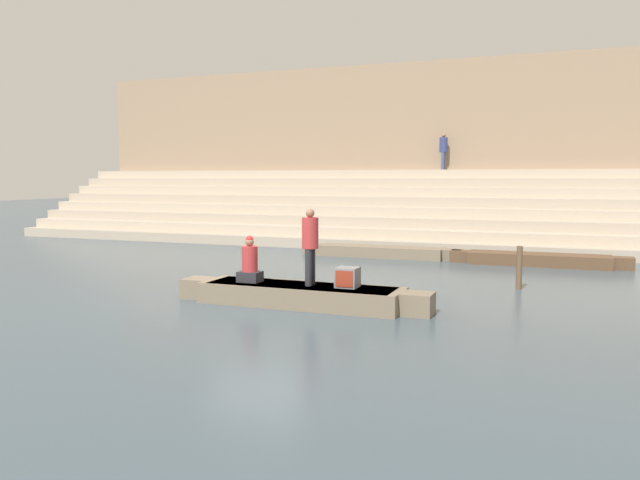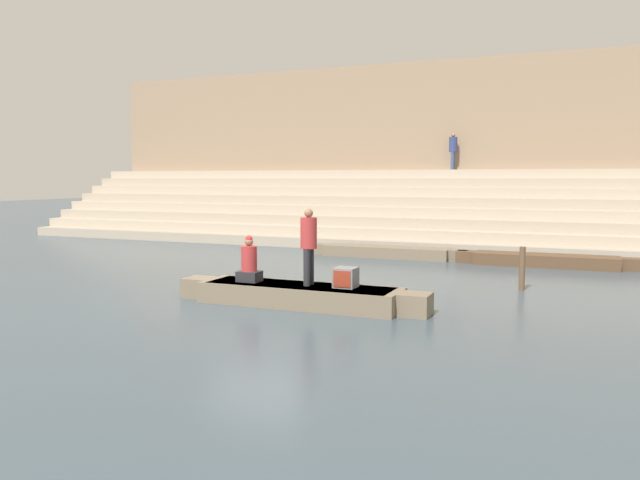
% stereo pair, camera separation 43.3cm
% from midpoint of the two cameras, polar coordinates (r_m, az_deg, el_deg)
% --- Properties ---
extents(ground_plane, '(120.00, 120.00, 0.00)m').
position_cam_midpoint_polar(ground_plane, '(15.16, -6.25, -5.17)').
color(ground_plane, '#3D4C56').
extents(ghat_steps, '(36.00, 6.16, 3.23)m').
position_cam_midpoint_polar(ghat_steps, '(28.03, 6.99, 2.16)').
color(ghat_steps, tan).
rests_on(ghat_steps, ground).
extents(back_wall, '(34.20, 1.28, 8.30)m').
position_cam_midpoint_polar(back_wall, '(30.71, 8.35, 8.00)').
color(back_wall, '#937A60').
rests_on(back_wall, ground).
extents(rowboat_main, '(5.95, 1.31, 0.47)m').
position_cam_midpoint_polar(rowboat_main, '(14.00, -2.68, -5.01)').
color(rowboat_main, '#756651').
rests_on(rowboat_main, ground).
extents(person_standing, '(0.37, 0.37, 1.71)m').
position_cam_midpoint_polar(person_standing, '(13.80, -1.81, -0.14)').
color(person_standing, '#28282D').
rests_on(person_standing, rowboat_main).
extents(person_rowing, '(0.51, 0.40, 1.07)m').
position_cam_midpoint_polar(person_rowing, '(14.42, -7.29, -2.16)').
color(person_rowing, '#28282D').
rests_on(person_rowing, rowboat_main).
extents(tv_set, '(0.47, 0.47, 0.44)m').
position_cam_midpoint_polar(tv_set, '(13.63, 1.62, -3.44)').
color(tv_set, slate).
rests_on(tv_set, rowboat_main).
extents(moored_boat_shore, '(5.67, 1.05, 0.39)m').
position_cam_midpoint_polar(moored_boat_shore, '(21.50, 18.77, -1.67)').
color(moored_boat_shore, brown).
rests_on(moored_boat_shore, ground).
extents(moored_boat_distant, '(5.85, 1.05, 0.39)m').
position_cam_midpoint_polar(moored_boat_distant, '(22.64, 4.96, -1.03)').
color(moored_boat_distant, '#756651').
rests_on(moored_boat_distant, ground).
extents(mooring_post, '(0.15, 0.15, 1.11)m').
position_cam_midpoint_polar(mooring_post, '(16.70, 17.05, -2.44)').
color(mooring_post, brown).
rests_on(mooring_post, ground).
extents(person_on_steps, '(0.37, 0.37, 1.66)m').
position_cam_midpoint_polar(person_on_steps, '(29.44, 10.80, 8.19)').
color(person_on_steps, '#3D4C75').
rests_on(person_on_steps, ghat_steps).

